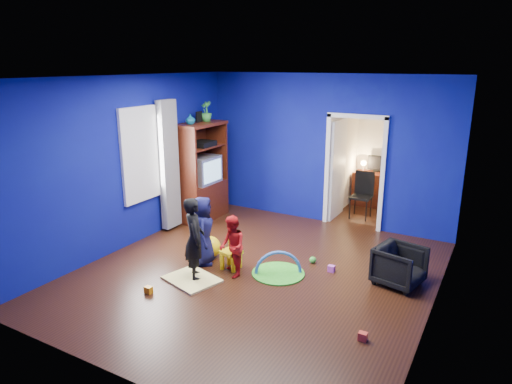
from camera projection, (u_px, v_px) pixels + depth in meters
The scene contains 33 objects.
floor at pixel (256, 273), 6.94m from camera, with size 5.00×5.50×0.01m, color black.
ceiling at pixel (256, 77), 6.14m from camera, with size 5.00×5.50×0.01m, color white.
wall_back at pixel (326, 150), 8.85m from camera, with size 5.00×0.02×2.90m, color #0A0C73.
wall_front at pixel (112, 246), 4.24m from camera, with size 5.00×0.02×2.90m, color #0A0C73.
wall_left at pixel (128, 163), 7.72m from camera, with size 0.02×5.50×2.90m, color #0A0C73.
wall_right at pixel (442, 207), 5.36m from camera, with size 0.02×5.50×2.90m, color #0A0C73.
alcove at pixel (368, 155), 9.35m from camera, with size 1.00×1.75×2.50m, color silver, non-canonical shape.
armchair at pixel (399, 266), 6.52m from camera, with size 0.62×0.63×0.58m, color black.
child_black at pixel (194, 239), 6.63m from camera, with size 0.45×0.30×1.24m, color black.
child_navy at pixel (203, 231), 7.14m from camera, with size 0.54×0.35×1.10m, color #0F1439.
toddler_red at pixel (232, 247), 6.75m from camera, with size 0.45×0.35×0.93m, color red.
vase at pixel (190, 119), 8.60m from camera, with size 0.19×0.19×0.19m, color #0C5161.
potted_plant at pixel (206, 111), 9.00m from camera, with size 0.22×0.22×0.40m, color green.
tv_armoire at pixel (202, 172), 9.14m from camera, with size 0.58×1.14×1.96m, color #41180A.
crt_tv at pixel (203, 170), 9.11m from camera, with size 0.46×0.70×0.54m, color silver.
yellow_blanket at pixel (192, 279), 6.71m from camera, with size 0.75×0.60×0.03m, color #F2E07A.
hopper_ball at pixel (210, 247), 7.47m from camera, with size 0.35×0.35×0.35m, color yellow.
kid_chair at pixel (231, 253), 7.05m from camera, with size 0.28×0.28×0.50m, color yellow.
play_mat at pixel (278, 273), 6.91m from camera, with size 0.80×0.80×0.02m, color #2E9120.
toy_arch at pixel (278, 273), 6.91m from camera, with size 0.72×0.72×0.05m, color #3F8CD8.
window_left at pixel (143, 154), 7.98m from camera, with size 0.03×0.95×1.55m, color white.
curtain at pixel (169, 165), 8.47m from camera, with size 0.14×0.42×2.40m, color slate.
doorway at pixel (354, 174), 8.67m from camera, with size 1.16×0.10×2.10m, color white.
study_desk at pixel (374, 189), 10.12m from camera, with size 0.88×0.44×0.75m, color #3D140A.
desk_monitor at pixel (377, 163), 10.07m from camera, with size 0.40×0.05×0.32m, color black.
desk_lamp at pixel (364, 163), 10.15m from camera, with size 0.14×0.14×0.14m, color #FFD88C.
folding_chair at pixel (361, 196), 9.30m from camera, with size 0.40×0.40×0.92m, color black.
book_shelf at pixel (380, 114), 9.76m from camera, with size 0.88×0.24×0.04m, color white.
toy_0 at pixel (363, 337), 5.25m from camera, with size 0.10×0.08×0.10m, color red.
toy_1 at pixel (382, 262), 7.19m from camera, with size 0.11×0.11×0.11m, color #2791E1.
toy_2 at pixel (148, 290), 6.33m from camera, with size 0.10×0.08×0.10m, color orange.
toy_3 at pixel (313, 260), 7.28m from camera, with size 0.11×0.11×0.11m, color green.
toy_4 at pixel (331, 269), 6.98m from camera, with size 0.10×0.08×0.10m, color #CD4DC3.
Camera 1 is at (3.10, -5.52, 3.09)m, focal length 32.00 mm.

